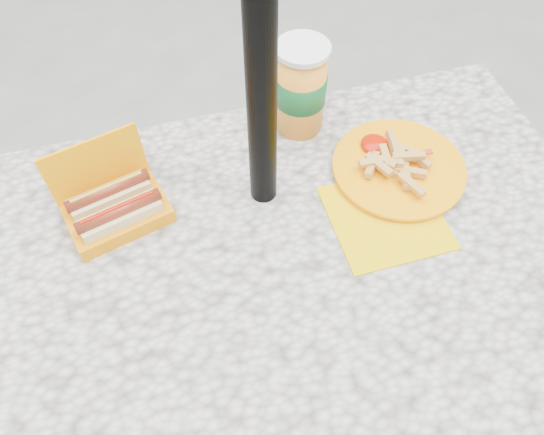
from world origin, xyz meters
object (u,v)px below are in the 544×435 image
object	(u,v)px
umbrella_pole	(260,36)
hotdog_box	(115,207)
soda_cup	(301,88)
fries_plate	(397,170)

from	to	relation	value
umbrella_pole	hotdog_box	world-z (taller)	umbrella_pole
umbrella_pole	soda_cup	bearing A→B (deg)	53.05
soda_cup	fries_plate	bearing A→B (deg)	-52.61
hotdog_box	umbrella_pole	bearing A→B (deg)	-18.43
hotdog_box	soda_cup	bearing A→B (deg)	4.87
umbrella_pole	hotdog_box	xyz separation A→B (m)	(-0.27, 0.02, -0.32)
hotdog_box	soda_cup	world-z (taller)	soda_cup
hotdog_box	fries_plate	size ratio (longest dim) A/B	0.62
umbrella_pole	fries_plate	distance (m)	0.43
hotdog_box	fries_plate	xyz separation A→B (m)	(0.54, -0.04, -0.02)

